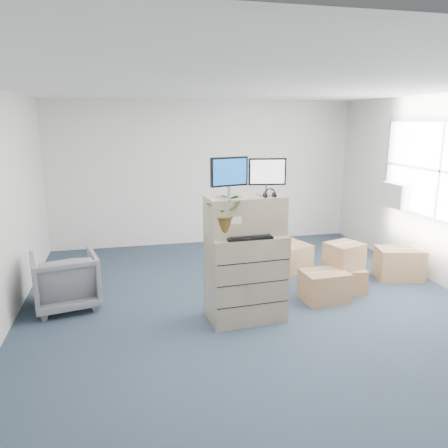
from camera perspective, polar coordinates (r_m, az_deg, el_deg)
The scene contains 18 objects.
ground at distance 5.76m, azimuth 4.27°, elevation -11.53°, with size 7.00×7.00×0.00m, color #212D3C.
wall_back at distance 8.70m, azimuth -2.51°, elevation 6.62°, with size 6.00×0.02×2.80m, color silver.
window at distance 7.16m, azimuth 26.59°, elevation 6.18°, with size 0.07×2.72×1.52m.
ac_unit at distance 7.88m, azimuth 21.61°, elevation 3.51°, with size 0.24×0.60×0.40m, color beige.
filing_cabinet_lower at distance 5.43m, azimuth 2.83°, elevation -6.94°, with size 0.93×0.57×1.08m, color gray.
filing_cabinet_upper at distance 5.25m, azimuth 2.74°, elevation 1.16°, with size 0.93×0.46×0.46m, color gray.
monitor_left at distance 5.08m, azimuth 0.70°, elevation 6.44°, with size 0.47×0.24×0.47m.
monitor_right at distance 5.26m, azimuth 5.67°, elevation 6.45°, with size 0.45×0.20×0.45m.
headphones at distance 5.15m, azimuth 6.00°, elevation 3.92°, with size 0.14×0.14×0.02m, color black.
keyboard at distance 5.11m, azimuth 3.21°, elevation -1.72°, with size 0.54×0.23×0.03m, color black.
mouse at distance 5.28m, azimuth 7.19°, elevation -1.27°, with size 0.10×0.06×0.03m, color silver.
water_bottle at distance 5.25m, azimuth 3.20°, elevation 0.09°, with size 0.08×0.08×0.27m, color gray.
phone_dock at distance 5.30m, azimuth 2.64°, elevation -0.79°, with size 0.07×0.06×0.14m.
external_drive at distance 5.47m, azimuth 5.64°, elevation -0.59°, with size 0.19×0.14×0.06m, color black.
tissue_box at distance 5.42m, azimuth 5.68°, elevation 0.09°, with size 0.24×0.12×0.09m, color #3B81C8.
potted_plant at distance 5.03m, azimuth 0.04°, elevation 0.85°, with size 0.52×0.55×0.44m.
office_chair at distance 6.14m, azimuth -20.05°, elevation -6.60°, with size 0.79×0.74×0.82m, color slate.
cardboard_boxes at distance 6.89m, azimuth 14.36°, elevation -5.36°, with size 2.37×1.94×0.72m.
Camera 1 is at (-1.60, -4.98, 2.43)m, focal length 35.00 mm.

